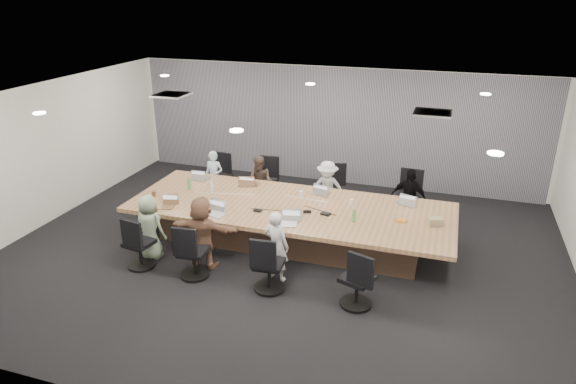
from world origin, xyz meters
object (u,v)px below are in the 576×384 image
(snack_packet, at_px, (402,221))
(bottle_clear, at_px, (211,187))
(person_0, at_px, (214,177))
(person_1, at_px, (260,182))
(chair_1, at_px, (266,185))
(person_3, at_px, (409,198))
(chair_3, at_px, (409,200))
(person_6, at_px, (276,246))
(chair_7, at_px, (357,283))
(chair_5, at_px, (194,256))
(chair_2, at_px, (331,192))
(mug_brown, at_px, (154,194))
(conference_table, at_px, (290,222))
(stapler, at_px, (307,212))
(laptop_1, at_px, (251,184))
(laptop_6, at_px, (287,224))
(laptop_5, at_px, (216,214))
(laptop_4, at_px, (165,207))
(chair_6, at_px, (269,268))
(person_5, at_px, (202,233))
(bottle_green_left, at_px, (189,184))
(laptop_0, at_px, (202,178))
(laptop_3, at_px, (406,202))
(bottle_green_right, at_px, (354,216))
(canvas_bag, at_px, (435,222))
(chair_4, at_px, (140,247))

(snack_packet, bearing_deg, bottle_clear, 176.22)
(person_0, xyz_separation_m, person_1, (1.11, 0.00, -0.00))
(chair_1, distance_m, person_3, 3.18)
(chair_3, xyz_separation_m, person_1, (-3.15, -0.35, 0.15))
(person_6, bearing_deg, person_1, -53.07)
(chair_7, xyz_separation_m, snack_packet, (0.45, 1.63, 0.37))
(chair_5, bearing_deg, chair_2, 61.36)
(chair_1, distance_m, mug_brown, 2.62)
(conference_table, height_order, person_0, person_0)
(conference_table, relative_size, chair_5, 7.78)
(chair_2, height_order, stapler, stapler)
(chair_1, distance_m, laptop_1, 0.96)
(chair_2, height_order, laptop_6, chair_2)
(conference_table, height_order, laptop_5, laptop_5)
(laptop_4, height_order, laptop_6, same)
(chair_6, bearing_deg, person_5, 161.01)
(laptop_1, distance_m, laptop_6, 2.06)
(snack_packet, bearing_deg, laptop_1, 164.57)
(bottle_green_left, bearing_deg, conference_table, -3.66)
(laptop_0, distance_m, person_6, 3.23)
(laptop_4, distance_m, bottle_clear, 1.09)
(chair_3, bearing_deg, laptop_3, 92.65)
(person_3, bearing_deg, snack_packet, -77.06)
(bottle_green_left, bearing_deg, person_1, 48.89)
(person_0, bearing_deg, chair_7, -39.01)
(conference_table, bearing_deg, mug_brown, -171.91)
(laptop_1, relative_size, laptop_3, 1.06)
(conference_table, height_order, bottle_clear, bottle_clear)
(bottle_green_left, height_order, stapler, bottle_green_left)
(person_0, height_order, person_3, person_3)
(chair_3, xyz_separation_m, bottle_green_right, (-0.78, -2.03, 0.42))
(laptop_4, distance_m, laptop_5, 1.03)
(laptop_1, bearing_deg, person_1, -97.86)
(bottle_green_right, bearing_deg, laptop_6, -156.23)
(chair_7, distance_m, person_0, 4.89)
(chair_2, height_order, bottle_green_left, bottle_green_left)
(person_6, xyz_separation_m, laptop_6, (0.00, 0.55, 0.14))
(chair_2, distance_m, canvas_bag, 2.85)
(person_1, distance_m, laptop_3, 3.20)
(conference_table, distance_m, mug_brown, 2.70)
(person_0, xyz_separation_m, laptop_0, (0.00, -0.55, 0.17))
(chair_4, relative_size, stapler, 5.27)
(laptop_3, distance_m, laptop_4, 4.50)
(chair_2, height_order, canvas_bag, canvas_bag)
(chair_3, bearing_deg, laptop_0, 14.59)
(laptop_5, bearing_deg, chair_5, -76.29)
(chair_5, xyz_separation_m, snack_packet, (3.19, 1.63, 0.37))
(bottle_clear, bearing_deg, chair_1, 69.08)
(chair_5, height_order, laptop_6, chair_5)
(chair_2, distance_m, chair_6, 3.40)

